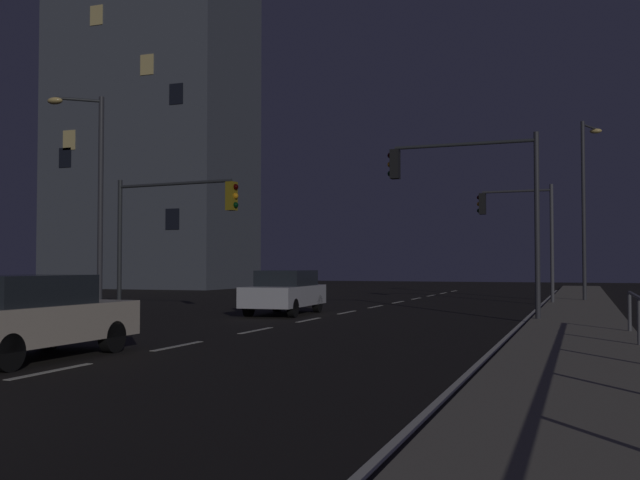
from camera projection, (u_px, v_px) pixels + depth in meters
The scene contains 12 objects.
ground_plane at pixel (314, 319), 23.77m from camera, with size 112.00×112.00×0.00m, color black.
sidewalk_right at pixel (578, 324), 21.02m from camera, with size 2.72×77.00×0.14m, color gray.
lane_markings_center at pixel (347, 312), 27.06m from camera, with size 0.14×50.00×0.01m.
lane_edge_line at pixel (532, 314), 26.26m from camera, with size 0.14×53.00×0.01m.
car at pixel (27, 315), 13.53m from camera, with size 1.86×4.42×1.57m.
car_oncoming at pixel (285, 291), 26.10m from camera, with size 2.06×4.49×1.57m.
traffic_light_far_right at pixel (470, 188), 22.90m from camera, with size 4.77×0.34×5.69m.
traffic_light_far_left at pixel (172, 216), 25.23m from camera, with size 5.04×0.74×4.82m.
traffic_light_overhead_east at pixel (518, 220), 32.44m from camera, with size 3.33×0.36×5.17m.
street_lamp_across_street at pixel (586, 195), 34.26m from camera, with size 0.97×1.71×8.37m.
street_lamp_median at pixel (92, 185), 24.78m from camera, with size 1.52×1.23×7.52m.
building_distant at pixel (153, 88), 58.22m from camera, with size 14.73×9.21×31.80m.
Camera 1 is at (8.28, -4.87, 1.75)m, focal length 40.98 mm.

